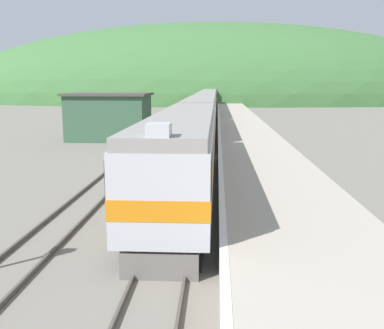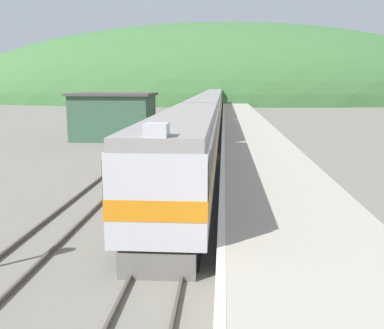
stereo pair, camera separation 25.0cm
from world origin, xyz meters
TOP-DOWN VIEW (x-y plane):
  - track_main at (0.00, 70.00)m, footprint 1.52×180.00m
  - track_siding at (-4.38, 70.00)m, footprint 1.52×180.00m
  - platform at (4.34, 50.00)m, footprint 5.35×140.00m
  - distant_hills at (0.00, 140.28)m, footprint 159.68×71.85m
  - station_shed at (-8.72, 48.60)m, footprint 7.74×6.21m
  - express_train_lead_car at (0.00, 27.66)m, footprint 2.87×20.64m
  - carriage_second at (0.00, 49.40)m, footprint 2.86×20.60m
  - carriage_third at (0.00, 70.87)m, footprint 2.86×20.60m
  - carriage_fourth at (0.00, 92.35)m, footprint 2.86×20.60m
  - carriage_fifth at (0.00, 113.82)m, footprint 2.86×20.60m

SIDE VIEW (x-z plane):
  - distant_hills at x=0.00m, z-range -22.16..22.16m
  - track_main at x=0.00m, z-range 0.00..0.16m
  - track_siding at x=-4.38m, z-range 0.00..0.16m
  - platform at x=4.34m, z-range -0.01..0.91m
  - carriage_second at x=0.00m, z-range 0.18..4.15m
  - carriage_third at x=0.00m, z-range 0.18..4.15m
  - carriage_fourth at x=0.00m, z-range 0.18..4.15m
  - carriage_fifth at x=0.00m, z-range 0.18..4.15m
  - express_train_lead_car at x=0.00m, z-range 0.01..4.35m
  - station_shed at x=-8.72m, z-range 0.02..4.45m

